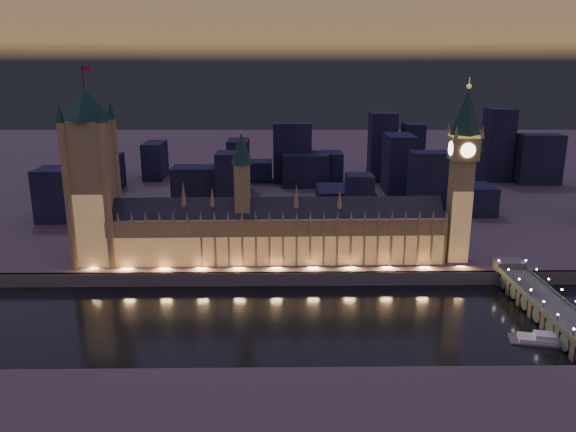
{
  "coord_description": "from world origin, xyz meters",
  "views": [
    {
      "loc": [
        0.69,
        -262.93,
        125.74
      ],
      "look_at": [
        5.0,
        55.0,
        38.0
      ],
      "focal_mm": 35.0,
      "sensor_mm": 36.0,
      "label": 1
    }
  ],
  "objects_px": {
    "westminster_bridge": "(545,307)",
    "river_boat": "(562,341)",
    "elizabeth_tower": "(463,162)",
    "palace_of_westminster": "(275,232)",
    "victoria_tower": "(91,169)"
  },
  "relations": [
    {
      "from": "palace_of_westminster",
      "to": "river_boat",
      "type": "height_order",
      "value": "palace_of_westminster"
    },
    {
      "from": "elizabeth_tower",
      "to": "westminster_bridge",
      "type": "relative_size",
      "value": 0.97
    },
    {
      "from": "palace_of_westminster",
      "to": "elizabeth_tower",
      "type": "bearing_deg",
      "value": 0.09
    },
    {
      "from": "elizabeth_tower",
      "to": "river_boat",
      "type": "height_order",
      "value": "elizabeth_tower"
    },
    {
      "from": "elizabeth_tower",
      "to": "victoria_tower",
      "type": "bearing_deg",
      "value": -180.0
    },
    {
      "from": "palace_of_westminster",
      "to": "river_boat",
      "type": "bearing_deg",
      "value": -34.96
    },
    {
      "from": "river_boat",
      "to": "palace_of_westminster",
      "type": "bearing_deg",
      "value": 145.04
    },
    {
      "from": "victoria_tower",
      "to": "river_boat",
      "type": "xyz_separation_m",
      "value": [
        240.14,
        -93.19,
        -63.55
      ]
    },
    {
      "from": "westminster_bridge",
      "to": "river_boat",
      "type": "bearing_deg",
      "value": -98.51
    },
    {
      "from": "elizabeth_tower",
      "to": "westminster_bridge",
      "type": "bearing_deg",
      "value": -68.09
    },
    {
      "from": "victoria_tower",
      "to": "westminster_bridge",
      "type": "height_order",
      "value": "victoria_tower"
    },
    {
      "from": "elizabeth_tower",
      "to": "river_boat",
      "type": "xyz_separation_m",
      "value": [
        22.14,
        -93.19,
        -67.3
      ]
    },
    {
      "from": "elizabeth_tower",
      "to": "westminster_bridge",
      "type": "height_order",
      "value": "elizabeth_tower"
    },
    {
      "from": "palace_of_westminster",
      "to": "river_boat",
      "type": "distance_m",
      "value": 164.21
    },
    {
      "from": "westminster_bridge",
      "to": "river_boat",
      "type": "distance_m",
      "value": 28.47
    }
  ]
}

